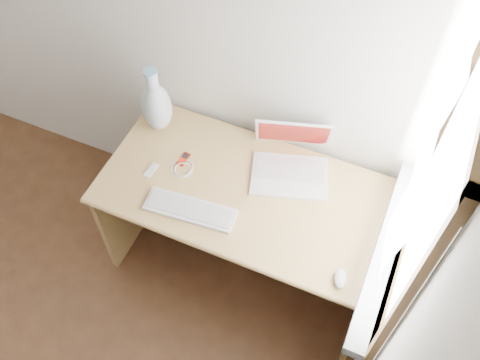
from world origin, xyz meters
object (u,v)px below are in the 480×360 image
at_px(desk, 253,202).
at_px(vase, 156,106).
at_px(laptop, 294,163).
at_px(external_keyboard, 190,210).

distance_m(desk, vase, 0.67).
height_order(desk, laptop, laptop).
bearing_deg(desk, laptop, 37.49).
relative_size(desk, laptop, 3.32).
height_order(laptop, external_keyboard, laptop).
height_order(desk, external_keyboard, external_keyboard).
relative_size(desk, vase, 3.63).
bearing_deg(laptop, vase, 163.58).
distance_m(desk, external_keyboard, 0.40).
xyz_separation_m(laptop, vase, (-0.70, -0.01, 0.10)).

